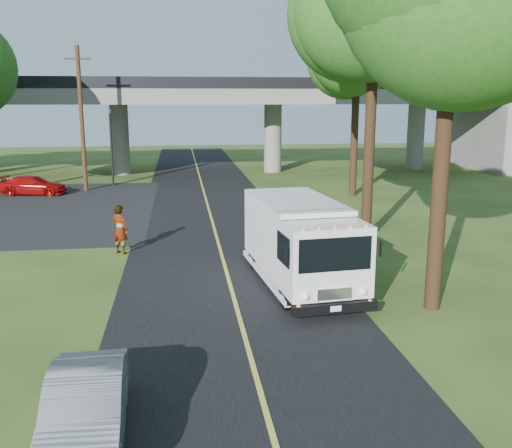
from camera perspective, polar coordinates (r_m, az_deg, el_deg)
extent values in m
plane|color=#304318|center=(14.76, -1.29, -10.74)|extent=(120.00, 120.00, 0.00)
cube|color=black|center=(24.24, -3.93, -1.43)|extent=(7.00, 90.00, 0.02)
cube|color=black|center=(33.40, -24.09, 1.34)|extent=(16.00, 18.00, 0.01)
cube|color=gold|center=(24.23, -3.93, -1.39)|extent=(0.12, 90.00, 0.01)
cube|color=slate|center=(45.51, -5.94, 12.61)|extent=(50.00, 9.00, 1.20)
cube|color=black|center=(41.13, -5.77, 13.89)|extent=(50.00, 0.25, 0.80)
cube|color=black|center=(49.92, -6.14, 13.62)|extent=(50.00, 0.25, 0.80)
cube|color=slate|center=(52.71, 22.77, 8.43)|extent=(4.00, 10.00, 6.00)
cylinder|color=slate|center=(45.82, -13.45, 8.21)|extent=(1.40, 1.40, 5.40)
cylinder|color=slate|center=(46.20, 1.69, 8.57)|extent=(1.40, 1.40, 5.40)
cylinder|color=slate|center=(49.58, 15.66, 8.38)|extent=(1.40, 1.40, 5.40)
cylinder|color=black|center=(39.87, -14.27, 7.44)|extent=(0.14, 0.14, 5.20)
imported|color=black|center=(39.76, -14.42, 10.31)|extent=(0.18, 0.22, 1.10)
cylinder|color=#472D19|center=(37.99, -17.04, 9.93)|extent=(0.26, 0.26, 9.00)
cube|color=#472D19|center=(38.04, -17.40, 15.49)|extent=(1.60, 0.10, 0.10)
cylinder|color=#382314|center=(16.25, 17.93, 3.67)|extent=(0.44, 0.44, 7.00)
cylinder|color=#382314|center=(23.84, 11.26, 7.49)|extent=(0.44, 0.44, 7.70)
sphere|color=#235B18|center=(24.05, 11.87, 21.02)|extent=(6.48, 6.48, 6.48)
cylinder|color=#382314|center=(35.18, 9.79, 8.21)|extent=(0.44, 0.44, 6.65)
sphere|color=#235B18|center=(35.17, 10.10, 16.15)|extent=(5.58, 5.58, 5.58)
sphere|color=#235B18|center=(34.97, 11.14, 16.63)|extent=(4.96, 4.96, 4.96)
cube|color=white|center=(18.61, 3.70, -0.64)|extent=(2.69, 4.42, 2.16)
cube|color=white|center=(15.91, 6.79, -3.33)|extent=(2.45, 1.94, 1.96)
cube|color=black|center=(15.06, 7.90, -3.03)|extent=(2.01, 0.27, 0.91)
cube|color=black|center=(15.43, 7.87, -8.34)|extent=(2.40, 0.40, 0.27)
cube|color=white|center=(18.60, 3.98, -4.86)|extent=(2.82, 5.75, 0.17)
cylinder|color=black|center=(16.11, 3.16, -7.07)|extent=(0.35, 0.88, 0.86)
cylinder|color=black|center=(16.74, 9.64, -6.48)|extent=(0.35, 0.88, 0.86)
cylinder|color=black|center=(19.82, -0.10, -3.30)|extent=(0.35, 0.88, 0.86)
cylinder|color=black|center=(20.34, 5.27, -2.94)|extent=(0.35, 0.88, 0.86)
imported|color=#9A0A09|center=(37.77, -21.39, 3.63)|extent=(4.24, 2.24, 1.17)
imported|color=gray|center=(10.64, -16.69, -17.37)|extent=(1.48, 3.77, 1.22)
imported|color=gray|center=(22.27, -13.44, -0.52)|extent=(0.83, 0.77, 1.89)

